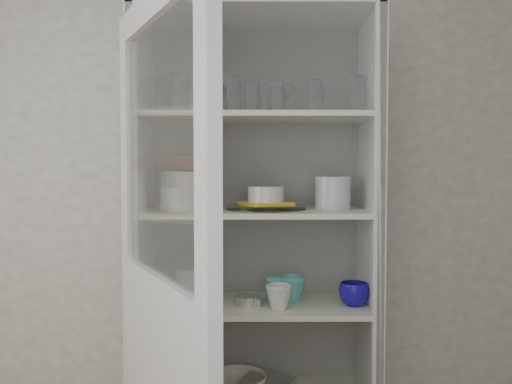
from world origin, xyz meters
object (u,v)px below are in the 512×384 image
at_px(goblet_0, 216,97).
at_px(teal_jar, 275,290).
at_px(cream_bowl, 186,179).
at_px(grey_bowl_stack, 333,193).
at_px(cupboard_door, 161,348).
at_px(plate_stack_back, 192,201).
at_px(goblet_1, 220,100).
at_px(mug_teal, 292,288).
at_px(mug_white, 279,297).
at_px(pantry_cabinet, 256,281).
at_px(terracotta_bowl, 186,164).
at_px(mug_blue, 354,294).
at_px(white_canister, 189,285).
at_px(white_ramekin, 266,194).
at_px(yellow_trivet, 266,203).
at_px(goblet_2, 287,98).
at_px(glass_platter, 266,207).
at_px(plate_stack_front, 186,199).
at_px(measuring_cups, 247,301).
at_px(cream_dish, 238,384).
at_px(goblet_3, 319,100).

bearing_deg(goblet_0, teal_jar, -18.48).
height_order(cream_bowl, grey_bowl_stack, cream_bowl).
distance_m(cupboard_door, plate_stack_back, 0.85).
distance_m(goblet_1, mug_teal, 0.88).
distance_m(cupboard_door, mug_white, 0.65).
distance_m(pantry_cabinet, terracotta_bowl, 0.60).
bearing_deg(mug_blue, mug_white, -165.72).
distance_m(mug_teal, teal_jar, 0.08).
height_order(cupboard_door, white_canister, cupboard_door).
bearing_deg(goblet_1, cream_bowl, -134.23).
bearing_deg(pantry_cabinet, white_ramekin, -59.95).
bearing_deg(cream_bowl, pantry_cabinet, 20.64).
bearing_deg(yellow_trivet, goblet_2, 44.40).
relative_size(pantry_cabinet, mug_white, 19.39).
distance_m(pantry_cabinet, goblet_1, 0.81).
bearing_deg(glass_platter, goblet_2, 44.40).
distance_m(cupboard_door, teal_jar, 0.74).
relative_size(glass_platter, white_canister, 2.35).
bearing_deg(goblet_1, yellow_trivet, -26.69).
bearing_deg(plate_stack_front, goblet_0, 50.99).
height_order(cupboard_door, teal_jar, cupboard_door).
xyz_separation_m(goblet_0, teal_jar, (0.26, -0.09, -0.84)).
bearing_deg(cream_bowl, white_ramekin, 6.49).
bearing_deg(mug_blue, glass_platter, 176.52).
bearing_deg(plate_stack_front, grey_bowl_stack, 4.18).
distance_m(pantry_cabinet, grey_bowl_stack, 0.51).
relative_size(yellow_trivet, mug_blue, 1.50).
height_order(cream_bowl, mug_white, cream_bowl).
relative_size(mug_white, white_canister, 0.75).
bearing_deg(glass_platter, pantry_cabinet, 120.05).
relative_size(pantry_cabinet, white_canister, 14.47).
height_order(terracotta_bowl, yellow_trivet, terracotta_bowl).
bearing_deg(mug_blue, yellow_trivet, 176.52).
distance_m(mug_teal, measuring_cups, 0.21).
bearing_deg(mug_white, goblet_1, 150.96).
distance_m(grey_bowl_stack, mug_white, 0.49).
distance_m(cream_bowl, cream_dish, 0.92).
distance_m(cupboard_door, goblet_3, 1.26).
bearing_deg(plate_stack_back, mug_white, -31.43).
bearing_deg(glass_platter, mug_teal, 16.50).
height_order(pantry_cabinet, cream_bowl, pantry_cabinet).
height_order(goblet_2, mug_white, goblet_2).
height_order(glass_platter, measuring_cups, glass_platter).
bearing_deg(cream_dish, terracotta_bowl, -167.73).
bearing_deg(cream_bowl, cream_dish, 12.27).
height_order(goblet_2, cream_bowl, goblet_2).
xyz_separation_m(goblet_3, mug_blue, (0.13, -0.15, -0.83)).
distance_m(plate_stack_front, mug_teal, 0.60).
distance_m(cupboard_door, glass_platter, 0.81).
xyz_separation_m(grey_bowl_stack, mug_white, (-0.24, -0.11, -0.42)).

